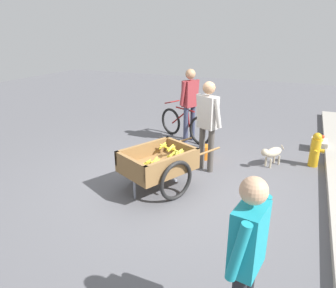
{
  "coord_description": "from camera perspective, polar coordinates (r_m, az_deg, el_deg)",
  "views": [
    {
      "loc": [
        4.38,
        1.83,
        2.49
      ],
      "look_at": [
        0.11,
        -0.07,
        0.75
      ],
      "focal_mm": 33.29,
      "sensor_mm": 36.0,
      "label": 1
    }
  ],
  "objects": [
    {
      "name": "ground_plane",
      "position": [
        5.36,
        1.17,
        -7.26
      ],
      "size": [
        24.0,
        24.0,
        0.0
      ],
      "primitive_type": "plane",
      "color": "#56565B"
    },
    {
      "name": "fruit_cart",
      "position": [
        5.01,
        -1.64,
        -3.75
      ],
      "size": [
        1.82,
        1.38,
        0.72
      ],
      "color": "olive",
      "rests_on": "ground"
    },
    {
      "name": "vendor_person",
      "position": [
        5.58,
        7.27,
        4.62
      ],
      "size": [
        0.32,
        0.54,
        1.65
      ],
      "color": "#4C4742",
      "rests_on": "ground"
    },
    {
      "name": "bicycle",
      "position": [
        7.37,
        3.07,
        3.5
      ],
      "size": [
        0.79,
        1.53,
        0.85
      ],
      "color": "black",
      "rests_on": "ground"
    },
    {
      "name": "cyclist_person",
      "position": [
        7.1,
        4.02,
        8.26
      ],
      "size": [
        0.48,
        0.33,
        1.67
      ],
      "color": "#333851",
      "rests_on": "ground"
    },
    {
      "name": "dog",
      "position": [
        6.25,
        18.54,
        -1.52
      ],
      "size": [
        0.6,
        0.39,
        0.4
      ],
      "color": "beige",
      "rests_on": "ground"
    },
    {
      "name": "fire_hydrant",
      "position": [
        6.52,
        25.36,
        -0.95
      ],
      "size": [
        0.25,
        0.25,
        0.67
      ],
      "color": "gold",
      "rests_on": "ground"
    },
    {
      "name": "plastic_bucket",
      "position": [
        6.35,
        6.71,
        -1.49
      ],
      "size": [
        0.23,
        0.23,
        0.28
      ],
      "primitive_type": "cylinder",
      "color": "orange",
      "rests_on": "ground"
    },
    {
      "name": "apple_crate",
      "position": [
        7.52,
        25.91,
        -0.09
      ],
      "size": [
        0.44,
        0.32,
        0.31
      ],
      "color": "beige",
      "rests_on": "ground"
    },
    {
      "name": "bystander_person",
      "position": [
        2.56,
        14.31,
        -18.5
      ],
      "size": [
        0.51,
        0.25,
        1.53
      ],
      "color": "black",
      "rests_on": "ground"
    }
  ]
}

